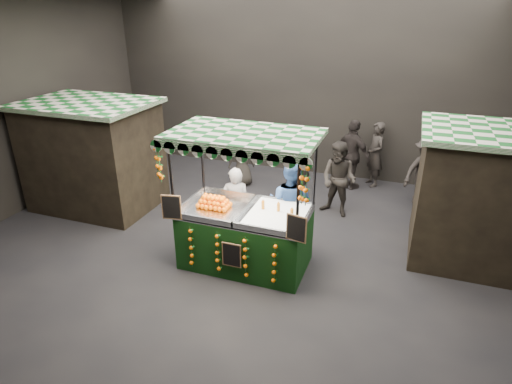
% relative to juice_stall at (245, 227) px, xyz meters
% --- Properties ---
extents(ground, '(12.00, 12.00, 0.00)m').
position_rel_juice_stall_xyz_m(ground, '(-0.03, 0.32, -0.82)').
color(ground, black).
rests_on(ground, ground).
extents(market_hall, '(12.10, 10.10, 5.05)m').
position_rel_juice_stall_xyz_m(market_hall, '(-0.03, 0.32, 2.56)').
color(market_hall, black).
rests_on(market_hall, ground).
extents(neighbour_stall_left, '(3.00, 2.20, 2.60)m').
position_rel_juice_stall_xyz_m(neighbour_stall_left, '(-4.43, 1.32, 0.49)').
color(neighbour_stall_left, black).
rests_on(neighbour_stall_left, ground).
extents(neighbour_stall_right, '(3.00, 2.20, 2.60)m').
position_rel_juice_stall_xyz_m(neighbour_stall_right, '(4.37, 1.82, 0.49)').
color(neighbour_stall_right, black).
rests_on(neighbour_stall_right, ground).
extents(juice_stall, '(2.73, 1.61, 2.65)m').
position_rel_juice_stall_xyz_m(juice_stall, '(0.00, 0.00, 0.00)').
color(juice_stall, black).
rests_on(juice_stall, ground).
extents(vendor_grey, '(0.70, 0.58, 1.66)m').
position_rel_juice_stall_xyz_m(vendor_grey, '(-0.53, 0.82, 0.01)').
color(vendor_grey, slate).
rests_on(vendor_grey, ground).
extents(vendor_blue, '(1.05, 0.87, 1.95)m').
position_rel_juice_stall_xyz_m(vendor_blue, '(0.63, 0.89, 0.16)').
color(vendor_blue, navy).
rests_on(vendor_blue, ground).
extents(shopper_0, '(0.79, 0.63, 1.88)m').
position_rel_juice_stall_xyz_m(shopper_0, '(0.11, 3.43, 0.12)').
color(shopper_0, '#2D2924').
rests_on(shopper_0, ground).
extents(shopper_1, '(1.05, 0.93, 1.80)m').
position_rel_juice_stall_xyz_m(shopper_1, '(1.28, 2.76, 0.08)').
color(shopper_1, '#2C2723').
rests_on(shopper_1, ground).
extents(shopper_2, '(1.19, 0.99, 1.90)m').
position_rel_juice_stall_xyz_m(shopper_2, '(1.34, 4.49, 0.13)').
color(shopper_2, black).
rests_on(shopper_2, ground).
extents(shopper_3, '(1.31, 1.20, 1.77)m').
position_rel_juice_stall_xyz_m(shopper_3, '(3.18, 4.03, 0.06)').
color(shopper_3, '#2C2723').
rests_on(shopper_3, ground).
extents(shopper_4, '(0.88, 0.79, 1.50)m').
position_rel_juice_stall_xyz_m(shopper_4, '(-1.53, 3.71, -0.07)').
color(shopper_4, '#2D2924').
rests_on(shopper_4, ground).
extents(shopper_5, '(1.39, 1.43, 1.63)m').
position_rel_juice_stall_xyz_m(shopper_5, '(4.47, 2.78, -0.00)').
color(shopper_5, '#2D2625').
rests_on(shopper_5, ground).
extents(shopper_6, '(0.70, 0.78, 1.78)m').
position_rel_juice_stall_xyz_m(shopper_6, '(1.90, 4.92, 0.07)').
color(shopper_6, '#2C2724').
rests_on(shopper_6, ground).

